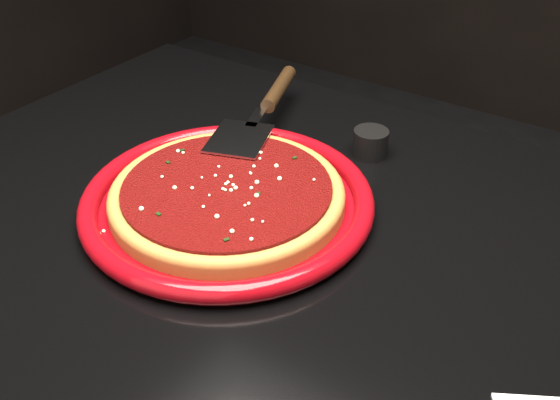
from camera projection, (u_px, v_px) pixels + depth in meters
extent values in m
cylinder|color=maroon|center=(228.00, 200.00, 0.79)|extent=(0.46, 0.46, 0.03)
cylinder|color=olive|center=(227.00, 197.00, 0.79)|extent=(0.37, 0.37, 0.01)
torus|color=olive|center=(227.00, 192.00, 0.78)|extent=(0.37, 0.37, 0.02)
cylinder|color=#670D0B|center=(227.00, 189.00, 0.78)|extent=(0.32, 0.32, 0.01)
cylinder|color=black|center=(370.00, 143.00, 0.90)|extent=(0.05, 0.05, 0.04)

